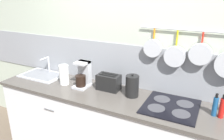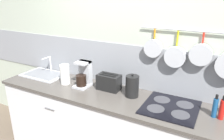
# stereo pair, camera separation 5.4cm
# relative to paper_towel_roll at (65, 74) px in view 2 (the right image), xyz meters

# --- Properties ---
(wall_back) EXTENTS (7.20, 0.15, 2.60)m
(wall_back) POSITION_rel_paper_towel_roll_xyz_m (0.79, 0.33, 0.23)
(wall_back) COLOR #B2BCA8
(wall_back) RESTS_ON ground_plane
(cabinet_base) EXTENTS (3.09, 0.60, 0.89)m
(cabinet_base) POSITION_rel_paper_towel_roll_xyz_m (0.79, -0.02, -0.60)
(cabinet_base) COLOR silver
(cabinet_base) RESTS_ON ground_plane
(countertop) EXTENTS (3.13, 0.63, 0.03)m
(countertop) POSITION_rel_paper_towel_roll_xyz_m (0.79, -0.02, -0.14)
(countertop) COLOR #4C4742
(countertop) RESTS_ON cabinet_base
(sink_basin) EXTENTS (0.58, 0.38, 0.23)m
(sink_basin) POSITION_rel_paper_towel_roll_xyz_m (-0.45, 0.09, -0.10)
(sink_basin) COLOR #B7BABF
(sink_basin) RESTS_ON countertop
(paper_towel_roll) EXTENTS (0.12, 0.12, 0.24)m
(paper_towel_roll) POSITION_rel_paper_towel_roll_xyz_m (0.00, 0.00, 0.00)
(paper_towel_roll) COLOR white
(paper_towel_roll) RESTS_ON countertop
(coffee_maker) EXTENTS (0.17, 0.21, 0.31)m
(coffee_maker) POSITION_rel_paper_towel_roll_xyz_m (0.25, 0.05, 0.01)
(coffee_maker) COLOR #B7BABF
(coffee_maker) RESTS_ON countertop
(toaster) EXTENTS (0.28, 0.16, 0.19)m
(toaster) POSITION_rel_paper_towel_roll_xyz_m (0.57, 0.10, -0.03)
(toaster) COLOR black
(toaster) RESTS_ON countertop
(kettle) EXTENTS (0.15, 0.15, 0.26)m
(kettle) POSITION_rel_paper_towel_roll_xyz_m (0.87, 0.07, -0.00)
(kettle) COLOR black
(kettle) RESTS_ON countertop
(cooktop) EXTENTS (0.52, 0.53, 0.01)m
(cooktop) POSITION_rel_paper_towel_roll_xyz_m (1.31, 0.01, -0.12)
(cooktop) COLOR black
(cooktop) RESTS_ON countertop
(bottle_dish_soap) EXTENTS (0.04, 0.04, 0.22)m
(bottle_dish_soap) POSITION_rel_paper_towel_roll_xyz_m (1.70, 0.04, -0.02)
(bottle_dish_soap) COLOR navy
(bottle_dish_soap) RESTS_ON countertop
(bottle_hot_sauce) EXTENTS (0.05, 0.05, 0.23)m
(bottle_hot_sauce) POSITION_rel_paper_towel_roll_xyz_m (1.76, 0.03, -0.02)
(bottle_hot_sauce) COLOR red
(bottle_hot_sauce) RESTS_ON countertop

